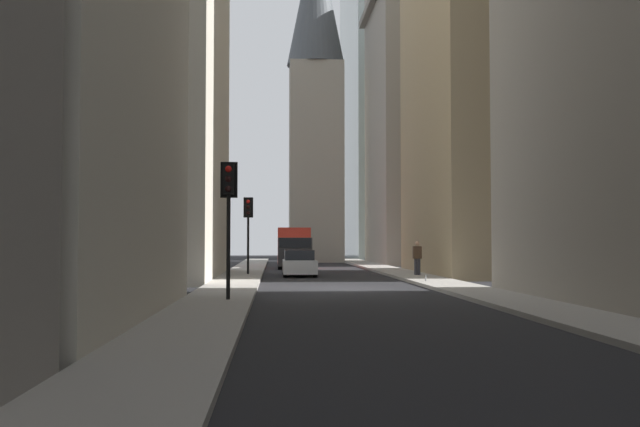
% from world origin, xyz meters
% --- Properties ---
extents(ground_plane, '(135.00, 135.00, 0.00)m').
position_xyz_m(ground_plane, '(0.00, 0.00, 0.00)').
color(ground_plane, black).
extents(sidewalk_right, '(90.00, 2.20, 0.14)m').
position_xyz_m(sidewalk_right, '(0.00, 4.50, 0.07)').
color(sidewalk_right, gray).
rests_on(sidewalk_right, ground_plane).
extents(sidewalk_left, '(90.00, 2.20, 0.14)m').
position_xyz_m(sidewalk_left, '(0.00, -4.50, 0.07)').
color(sidewalk_left, gray).
rests_on(sidewalk_left, ground_plane).
extents(building_left_far, '(12.53, 10.50, 25.67)m').
position_xyz_m(building_left_far, '(30.01, -10.59, 12.85)').
color(building_left_far, gray).
rests_on(building_left_far, ground_plane).
extents(building_left_midfar, '(13.33, 10.50, 29.01)m').
position_xyz_m(building_left_midfar, '(10.97, -10.59, 14.52)').
color(building_left_midfar, '#9E8966').
rests_on(building_left_midfar, ground_plane).
extents(glass_tower_distant, '(19.97, 14.00, 59.32)m').
position_xyz_m(glass_tower_distant, '(51.15, -12.60, 29.66)').
color(glass_tower_distant, '#ADBCB7').
rests_on(glass_tower_distant, ground_plane).
extents(church_spire, '(5.36, 5.36, 31.78)m').
position_xyz_m(church_spire, '(36.13, -1.02, 16.64)').
color(church_spire, '#A8A091').
rests_on(church_spire, ground_plane).
extents(delivery_truck, '(6.46, 2.25, 2.84)m').
position_xyz_m(delivery_truck, '(20.98, 1.40, 1.46)').
color(delivery_truck, red).
rests_on(delivery_truck, ground_plane).
extents(sedan_silver, '(4.30, 1.78, 1.42)m').
position_xyz_m(sedan_silver, '(10.01, 1.40, 0.66)').
color(sedan_silver, '#B7BABF').
rests_on(sedan_silver, ground_plane).
extents(traffic_light_foreground, '(0.43, 0.52, 4.18)m').
position_xyz_m(traffic_light_foreground, '(-6.91, 4.13, 3.21)').
color(traffic_light_foreground, black).
rests_on(traffic_light_foreground, sidewalk_right).
extents(traffic_light_midblock, '(0.43, 0.52, 4.15)m').
position_xyz_m(traffic_light_midblock, '(9.75, 4.17, 3.19)').
color(traffic_light_midblock, black).
rests_on(traffic_light_midblock, sidewalk_right).
extents(pedestrian, '(0.26, 0.44, 1.76)m').
position_xyz_m(pedestrian, '(8.08, -4.72, 1.10)').
color(pedestrian, '#33333D').
rests_on(pedestrian, sidewalk_left).
extents(discarded_bottle, '(0.07, 0.07, 0.27)m').
position_xyz_m(discarded_bottle, '(2.47, -3.94, 0.25)').
color(discarded_bottle, '#999EA3').
rests_on(discarded_bottle, sidewalk_left).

